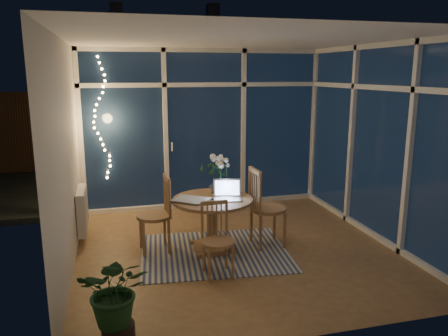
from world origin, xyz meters
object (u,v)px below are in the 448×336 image
at_px(dining_table, 213,224).
at_px(chair_front, 218,240).
at_px(flower_vase, 216,185).
at_px(potted_plant, 116,300).
at_px(laptop, 228,190).
at_px(chair_right, 268,207).
at_px(chair_left, 154,214).

height_order(dining_table, chair_front, chair_front).
height_order(flower_vase, potted_plant, flower_vase).
bearing_deg(laptop, chair_right, 18.01).
xyz_separation_m(dining_table, chair_left, (-0.72, 0.15, 0.15)).
bearing_deg(dining_table, flower_vase, 67.09).
xyz_separation_m(chair_right, flower_vase, (-0.63, 0.27, 0.26)).
distance_m(chair_front, flower_vase, 1.06).
xyz_separation_m(chair_front, laptop, (0.28, 0.63, 0.39)).
distance_m(laptop, potted_plant, 2.17).
distance_m(chair_left, chair_front, 1.07).
bearing_deg(chair_left, laptop, 72.31).
distance_m(chair_front, laptop, 0.79).
distance_m(chair_right, laptop, 0.63).
distance_m(dining_table, potted_plant, 2.09).
bearing_deg(chair_left, potted_plant, -17.74).
distance_m(chair_right, flower_vase, 0.73).
distance_m(dining_table, laptop, 0.51).
height_order(dining_table, flower_vase, flower_vase).
relative_size(laptop, flower_vase, 1.65).
bearing_deg(potted_plant, laptop, 49.34).
height_order(chair_right, chair_front, chair_right).
bearing_deg(flower_vase, chair_front, -102.33).
height_order(chair_front, laptop, laptop).
bearing_deg(laptop, chair_left, 176.98).
bearing_deg(flower_vase, potted_plant, -124.07).
bearing_deg(potted_plant, flower_vase, 55.93).
relative_size(dining_table, chair_right, 0.95).
xyz_separation_m(flower_vase, potted_plant, (-1.31, -1.94, -0.41)).
relative_size(chair_right, potted_plant, 1.39).
bearing_deg(chair_right, chair_front, 126.96).
distance_m(laptop, flower_vase, 0.34).
distance_m(chair_right, potted_plant, 2.57).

